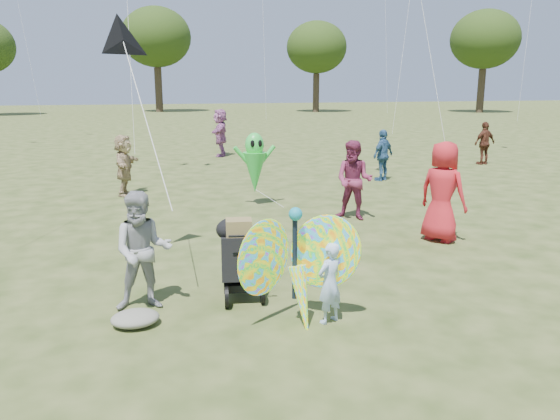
{
  "coord_description": "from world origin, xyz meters",
  "views": [
    {
      "loc": [
        -2.3,
        -5.68,
        2.82
      ],
      "look_at": [
        -0.2,
        1.5,
        1.1
      ],
      "focal_mm": 35.0,
      "sensor_mm": 36.0,
      "label": 1
    }
  ],
  "objects_px": {
    "crowd_e": "(354,180)",
    "crowd_h": "(485,143)",
    "alien_kite": "(255,165)",
    "crowd_a": "(443,192)",
    "jogging_stroller": "(238,252)",
    "crowd_c": "(383,155)",
    "crowd_d": "(124,165)",
    "adult_man": "(143,251)",
    "crowd_j": "(220,133)",
    "butterfly_kite": "(298,269)",
    "child_girl": "(330,283)"
  },
  "relations": [
    {
      "from": "child_girl",
      "to": "crowd_a",
      "type": "xyz_separation_m",
      "value": [
        3.28,
        2.77,
        0.42
      ]
    },
    {
      "from": "crowd_d",
      "to": "alien_kite",
      "type": "xyz_separation_m",
      "value": [
        2.95,
        -2.17,
        0.18
      ]
    },
    {
      "from": "crowd_h",
      "to": "crowd_j",
      "type": "height_order",
      "value": "crowd_j"
    },
    {
      "from": "crowd_d",
      "to": "crowd_h",
      "type": "relative_size",
      "value": 1.03
    },
    {
      "from": "crowd_c",
      "to": "alien_kite",
      "type": "relative_size",
      "value": 0.88
    },
    {
      "from": "butterfly_kite",
      "to": "child_girl",
      "type": "bearing_deg",
      "value": -8.3
    },
    {
      "from": "crowd_d",
      "to": "crowd_j",
      "type": "relative_size",
      "value": 0.84
    },
    {
      "from": "crowd_e",
      "to": "crowd_j",
      "type": "height_order",
      "value": "crowd_j"
    },
    {
      "from": "crowd_e",
      "to": "crowd_h",
      "type": "xyz_separation_m",
      "value": [
        7.91,
        6.32,
        -0.08
      ]
    },
    {
      "from": "crowd_e",
      "to": "crowd_d",
      "type": "bearing_deg",
      "value": 178.52
    },
    {
      "from": "butterfly_kite",
      "to": "alien_kite",
      "type": "bearing_deg",
      "value": 80.57
    },
    {
      "from": "adult_man",
      "to": "crowd_c",
      "type": "height_order",
      "value": "adult_man"
    },
    {
      "from": "jogging_stroller",
      "to": "butterfly_kite",
      "type": "bearing_deg",
      "value": -56.79
    },
    {
      "from": "crowd_e",
      "to": "crowd_c",
      "type": "bearing_deg",
      "value": 96.32
    },
    {
      "from": "adult_man",
      "to": "crowd_a",
      "type": "relative_size",
      "value": 0.84
    },
    {
      "from": "child_girl",
      "to": "adult_man",
      "type": "distance_m",
      "value": 2.39
    },
    {
      "from": "crowd_h",
      "to": "butterfly_kite",
      "type": "xyz_separation_m",
      "value": [
        -10.7,
        -11.0,
        -0.07
      ]
    },
    {
      "from": "crowd_a",
      "to": "jogging_stroller",
      "type": "xyz_separation_m",
      "value": [
        -4.15,
        -1.59,
        -0.31
      ]
    },
    {
      "from": "crowd_c",
      "to": "child_girl",
      "type": "bearing_deg",
      "value": 30.65
    },
    {
      "from": "crowd_j",
      "to": "jogging_stroller",
      "type": "distance_m",
      "value": 15.1
    },
    {
      "from": "adult_man",
      "to": "crowd_a",
      "type": "height_order",
      "value": "crowd_a"
    },
    {
      "from": "crowd_e",
      "to": "alien_kite",
      "type": "distance_m",
      "value": 2.57
    },
    {
      "from": "adult_man",
      "to": "crowd_e",
      "type": "distance_m",
      "value": 5.82
    },
    {
      "from": "crowd_e",
      "to": "crowd_h",
      "type": "relative_size",
      "value": 1.1
    },
    {
      "from": "adult_man",
      "to": "crowd_h",
      "type": "relative_size",
      "value": 1.0
    },
    {
      "from": "butterfly_kite",
      "to": "crowd_j",
      "type": "bearing_deg",
      "value": 82.95
    },
    {
      "from": "child_girl",
      "to": "alien_kite",
      "type": "xyz_separation_m",
      "value": [
        0.71,
        6.65,
        0.47
      ]
    },
    {
      "from": "crowd_a",
      "to": "crowd_h",
      "type": "height_order",
      "value": "crowd_a"
    },
    {
      "from": "crowd_h",
      "to": "jogging_stroller",
      "type": "xyz_separation_m",
      "value": [
        -11.18,
        -9.87,
        -0.16
      ]
    },
    {
      "from": "crowd_j",
      "to": "alien_kite",
      "type": "bearing_deg",
      "value": 9.32
    },
    {
      "from": "crowd_e",
      "to": "jogging_stroller",
      "type": "xyz_separation_m",
      "value": [
        -3.27,
        -3.55,
        -0.23
      ]
    },
    {
      "from": "child_girl",
      "to": "crowd_h",
      "type": "distance_m",
      "value": 15.12
    },
    {
      "from": "crowd_a",
      "to": "crowd_h",
      "type": "bearing_deg",
      "value": -69.01
    },
    {
      "from": "crowd_c",
      "to": "crowd_e",
      "type": "xyz_separation_m",
      "value": [
        -2.82,
        -4.25,
        0.08
      ]
    },
    {
      "from": "crowd_a",
      "to": "jogging_stroller",
      "type": "distance_m",
      "value": 4.46
    },
    {
      "from": "child_girl",
      "to": "crowd_h",
      "type": "height_order",
      "value": "crowd_h"
    },
    {
      "from": "crowd_e",
      "to": "alien_kite",
      "type": "relative_size",
      "value": 0.97
    },
    {
      "from": "child_girl",
      "to": "crowd_e",
      "type": "xyz_separation_m",
      "value": [
        2.4,
        4.73,
        0.34
      ]
    },
    {
      "from": "crowd_h",
      "to": "crowd_j",
      "type": "distance_m",
      "value": 10.06
    },
    {
      "from": "adult_man",
      "to": "crowd_d",
      "type": "height_order",
      "value": "crowd_d"
    },
    {
      "from": "crowd_d",
      "to": "crowd_h",
      "type": "distance_m",
      "value": 12.75
    },
    {
      "from": "crowd_h",
      "to": "jogging_stroller",
      "type": "height_order",
      "value": "crowd_h"
    },
    {
      "from": "child_girl",
      "to": "adult_man",
      "type": "bearing_deg",
      "value": -51.49
    },
    {
      "from": "crowd_h",
      "to": "alien_kite",
      "type": "xyz_separation_m",
      "value": [
        -9.6,
        -4.4,
        0.2
      ]
    },
    {
      "from": "crowd_e",
      "to": "crowd_h",
      "type": "bearing_deg",
      "value": 78.56
    },
    {
      "from": "crowd_e",
      "to": "crowd_a",
      "type": "bearing_deg",
      "value": -25.82
    },
    {
      "from": "crowd_h",
      "to": "crowd_d",
      "type": "bearing_deg",
      "value": 1.04
    },
    {
      "from": "butterfly_kite",
      "to": "alien_kite",
      "type": "relative_size",
      "value": 1.0
    },
    {
      "from": "crowd_d",
      "to": "child_girl",
      "type": "bearing_deg",
      "value": -151.83
    },
    {
      "from": "crowd_h",
      "to": "alien_kite",
      "type": "relative_size",
      "value": 0.88
    }
  ]
}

